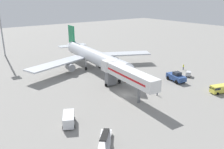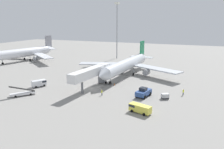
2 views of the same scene
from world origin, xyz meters
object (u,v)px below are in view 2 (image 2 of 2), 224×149
Objects in this scene: ground_crew_worker_midground at (102,92)px; ground_crew_worker_foreground at (183,92)px; service_van_far_left at (140,108)px; safety_cone_alpha at (114,84)px; jet_bridge at (92,73)px; apron_light_mast at (117,21)px; pushback_tug at (143,92)px; airplane_at_gate at (127,64)px; baggage_cart_outer_left at (165,96)px; service_van_rear_left at (39,83)px; airplane_background at (26,53)px; belt_loader_truck at (23,93)px.

ground_crew_worker_foreground is at bearing 22.86° from ground_crew_worker_midground.
service_van_far_left is 24.23m from safety_cone_alpha.
jet_bridge is 0.64× the size of apron_light_mast.
pushback_tug is 3.33× the size of ground_crew_worker_foreground.
airplane_at_gate is 29.82m from baggage_cart_outer_left.
jet_bridge is at bearing -131.06° from safety_cone_alpha.
pushback_tug reaches higher than safety_cone_alpha.
service_van_rear_left is (-22.10, -26.49, -3.17)m from airplane_at_gate.
safety_cone_alpha is at bearing -69.70° from apron_light_mast.
service_van_far_left is 19.46m from ground_crew_worker_foreground.
safety_cone_alpha is 0.02× the size of airplane_background.
ground_crew_worker_midground is (23.28, -0.42, -0.29)m from service_van_rear_left.
service_van_rear_left is (-17.39, -4.86, -3.95)m from jet_bridge.
service_van_far_left is at bearing -115.81° from ground_crew_worker_foreground.
jet_bridge is 17.97m from pushback_tug.
apron_light_mast is at bearing 116.90° from airplane_at_gate.
jet_bridge reaches higher than service_van_far_left.
airplane_at_gate reaches higher than safety_cone_alpha.
baggage_cart_outer_left reaches higher than safety_cone_alpha.
service_van_far_left is at bearing -79.87° from pushback_tug.
ground_crew_worker_foreground is (28.08, 4.08, -4.20)m from jet_bridge.
apron_light_mast is (-19.47, 52.64, 20.67)m from safety_cone_alpha.
ground_crew_worker_foreground is at bearing 8.27° from jet_bridge.
service_van_far_left is at bearing -13.06° from service_van_rear_left.
airplane_at_gate is 24.56× the size of ground_crew_worker_foreground.
ground_crew_worker_foreground is at bearing -36.91° from airplane_at_gate.
airplane_at_gate is 38.24m from service_van_far_left.
pushback_tug is at bearing -32.31° from safety_cone_alpha.
service_van_far_left is at bearing -53.90° from safety_cone_alpha.
belt_loader_truck is 23.39m from ground_crew_worker_midground.
service_van_far_left is 3.24× the size of ground_crew_worker_midground.
safety_cone_alpha is at bearing 44.07° from belt_loader_truck.
ground_crew_worker_foreground is (23.37, -17.55, -3.42)m from airplane_at_gate.
ground_crew_worker_midground is at bearing -30.90° from airplane_background.
service_van_far_left is 3.11× the size of ground_crew_worker_foreground.
apron_light_mast reaches higher than jet_bridge.
airplane_at_gate is 6.92× the size of belt_loader_truck.
airplane_at_gate is 29.42m from ground_crew_worker_foreground.
safety_cone_alpha is at bearing 126.10° from service_van_far_left.
belt_loader_truck is at bearing -157.28° from ground_crew_worker_foreground.
airplane_at_gate is 22.15m from jet_bridge.
jet_bridge is at bearing -102.29° from airplane_at_gate.
apron_light_mast is at bearing 107.36° from ground_crew_worker_midground.
belt_loader_truck is at bearing -119.65° from airplane_at_gate.
airplane_background is at bearing 149.12° from service_van_far_left.
service_van_far_left is 82.14m from apron_light_mast.
belt_loader_truck is at bearing -135.93° from safety_cone_alpha.
jet_bridge is at bearing 174.94° from pushback_tug.
safety_cone_alpha is at bearing 92.77° from ground_crew_worker_midground.
airplane_background is at bearing -148.55° from apron_light_mast.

